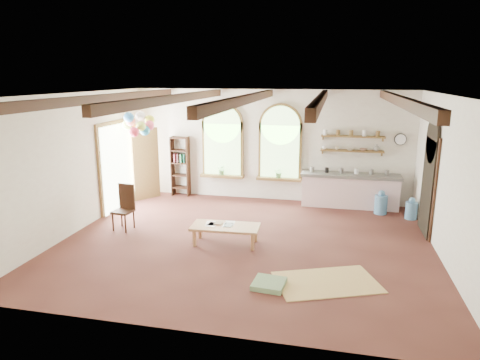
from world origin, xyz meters
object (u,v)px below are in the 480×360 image
(kitchen_counter, at_px, (350,190))
(coffee_table, at_px, (225,228))
(balloon_cluster, at_px, (138,124))
(side_chair, at_px, (124,217))

(kitchen_counter, bearing_deg, coffee_table, -128.49)
(balloon_cluster, bearing_deg, kitchen_counter, 14.46)
(kitchen_counter, relative_size, balloon_cluster, 2.31)
(coffee_table, height_order, side_chair, side_chair)
(side_chair, bearing_deg, coffee_table, -8.35)
(side_chair, distance_m, balloon_cluster, 2.58)
(kitchen_counter, xyz_separation_m, balloon_cluster, (-5.55, -1.43, 1.85))
(coffee_table, distance_m, balloon_cluster, 3.98)
(balloon_cluster, bearing_deg, side_chair, -80.51)
(kitchen_counter, xyz_separation_m, coffee_table, (-2.70, -3.40, -0.11))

